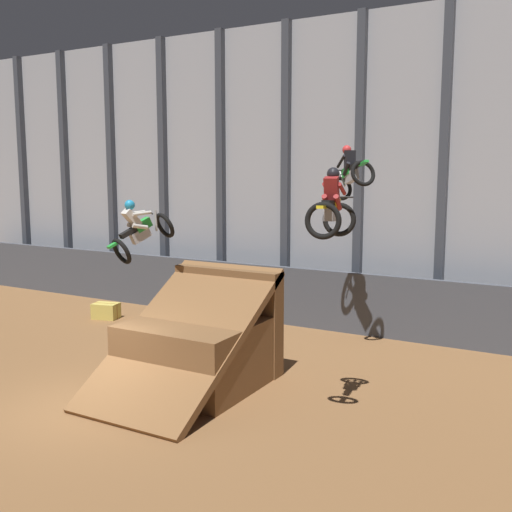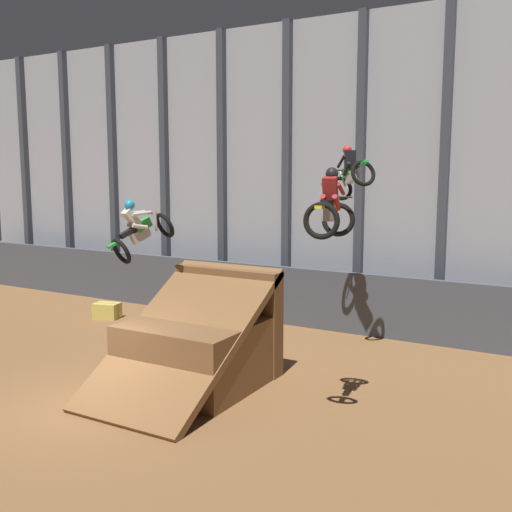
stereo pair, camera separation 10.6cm
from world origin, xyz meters
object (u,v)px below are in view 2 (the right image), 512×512
Objects in this scene: dirt_ramp at (202,343)px; hay_bale_trackside at (107,311)px; rider_bike_right_air at (330,209)px; traffic_cone_near_ramp at (192,325)px; rider_bike_left_air at (140,230)px; rider_bike_center_air at (351,173)px.

dirt_ramp is 7.76m from hay_bale_trackside.
rider_bike_right_air reaches higher than hay_bale_trackside.
rider_bike_right_air is 3.08× the size of traffic_cone_near_ramp.
rider_bike_left_air is at bearing -174.69° from dirt_ramp.
rider_bike_right_air reaches higher than dirt_ramp.
rider_bike_left_air is 5.54m from rider_bike_right_air.
rider_bike_right_air is 1.76× the size of hay_bale_trackside.
rider_bike_right_air is at bearing -22.77° from hay_bale_trackside.
rider_bike_left_air is 1.06× the size of rider_bike_right_air.
dirt_ramp is at bearing -166.27° from rider_bike_center_air.
hay_bale_trackside is (-6.77, 3.72, -0.71)m from dirt_ramp.
rider_bike_left_air is (-1.79, -0.17, 2.77)m from dirt_ramp.
hay_bale_trackside is at bearing 148.60° from rider_bike_right_air.
dirt_ramp is 4.72m from traffic_cone_near_ramp.
rider_bike_center_air is (4.05, 4.35, 1.45)m from rider_bike_left_air.
traffic_cone_near_ramp is at bearing 138.17° from rider_bike_center_air.
dirt_ramp is 4.61× the size of hay_bale_trackside.
rider_bike_left_air is 7.22m from hay_bale_trackside.
hay_bale_trackside is (-4.98, 3.89, -3.48)m from rider_bike_left_air.
dirt_ramp is at bearing 26.03° from rider_bike_left_air.
dirt_ramp is 3.30m from rider_bike_left_air.
rider_bike_center_air is 1.70× the size of hay_bale_trackside.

